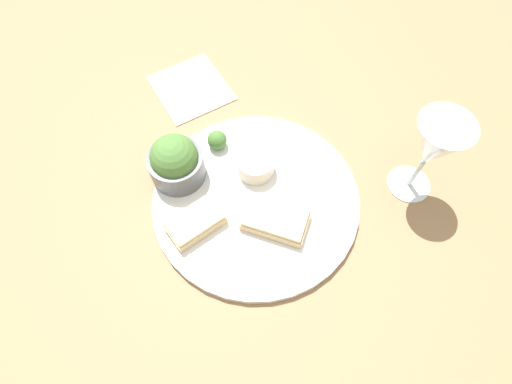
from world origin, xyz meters
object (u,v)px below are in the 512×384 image
object	(u,v)px
sauce_ramekin	(256,164)
wine_glass	(433,144)
cheese_toast_far	(195,223)
napkin	(191,88)
salad_bowl	(176,162)
cheese_toast_near	(275,220)

from	to	relation	value
sauce_ramekin	wine_glass	world-z (taller)	wine_glass
cheese_toast_far	napkin	xyz separation A→B (m)	(0.00, 0.31, -0.02)
salad_bowl	wine_glass	size ratio (longest dim) A/B	0.56
cheese_toast_near	cheese_toast_far	xyz separation A→B (m)	(-0.13, 0.01, 0.00)
salad_bowl	wine_glass	distance (m)	0.40
napkin	wine_glass	bearing A→B (deg)	-35.94
cheese_toast_near	wine_glass	distance (m)	0.26
salad_bowl	cheese_toast_far	world-z (taller)	salad_bowl
sauce_ramekin	cheese_toast_near	world-z (taller)	sauce_ramekin
sauce_ramekin	cheese_toast_far	world-z (taller)	sauce_ramekin
wine_glass	napkin	bearing A→B (deg)	144.06
sauce_ramekin	cheese_toast_near	size ratio (longest dim) A/B	0.54
napkin	cheese_toast_far	bearing A→B (deg)	-90.92
wine_glass	napkin	distance (m)	0.46
cheese_toast_near	cheese_toast_far	distance (m)	0.13
cheese_toast_near	napkin	size ratio (longest dim) A/B	0.63
cheese_toast_far	sauce_ramekin	bearing A→B (deg)	40.44
sauce_ramekin	wine_glass	size ratio (longest dim) A/B	0.39
sauce_ramekin	napkin	distance (m)	0.24
wine_glass	salad_bowl	bearing A→B (deg)	171.60
salad_bowl	napkin	xyz separation A→B (m)	(0.03, 0.21, -0.05)
salad_bowl	sauce_ramekin	size ratio (longest dim) A/B	1.45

